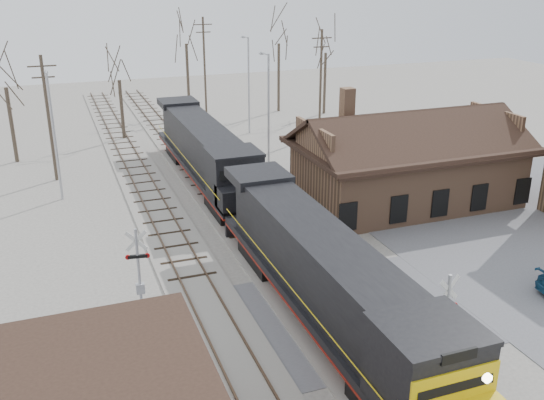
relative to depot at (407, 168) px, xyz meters
The scene contains 20 objects.
ground 17.14m from the depot, 134.97° to the right, with size 140.00×140.00×0.00m, color #A9A499.
road 17.13m from the depot, 134.97° to the right, with size 60.00×9.00×0.03m, color #5D5D62.
track_main 12.58m from the depot, 165.97° to the left, with size 3.40×90.00×0.24m.
track_siding 16.92m from the depot, 169.70° to the left, with size 3.40×90.00×0.24m.
depot is the anchor object (origin of this frame).
locomotive_lead 17.82m from the depot, 132.29° to the right, with size 3.13×20.94×4.65m.
locomotive_trailing 14.43m from the depot, 146.17° to the left, with size 3.13×20.94×4.40m.
crossbuck_near 19.19m from the depot, 117.64° to the right, with size 1.20×0.37×4.26m.
crossbuck_far 20.90m from the depot, 158.19° to the right, with size 1.13×0.30×3.98m.
streetlight_a 24.17m from the depot, 158.35° to the left, with size 0.25×2.04×8.82m.
streetlight_b 12.76m from the depot, 119.54° to the left, with size 0.25×2.04×9.10m.
streetlight_c 22.53m from the depot, 100.63° to the left, with size 0.25×2.04×9.24m.
utility_pole_a 26.31m from the depot, 149.54° to the left, with size 2.00×0.24×9.44m.
utility_pole_b 32.56m from the depot, 100.49° to the left, with size 2.00×0.24×10.46m.
utility_pole_c 18.97m from the depot, 83.85° to the left, with size 2.00×0.24×10.03m.
tree_a 32.45m from the depot, 142.70° to the left, with size 4.16×4.16×10.20m.
tree_b 28.92m from the depot, 124.20° to the left, with size 3.75×3.75×9.18m.
tree_c 34.76m from the depot, 102.70° to the left, with size 5.04×5.04×12.36m.
tree_d 30.95m from the depot, 85.89° to the left, with size 5.03×5.03×12.32m.
tree_e 28.54m from the depot, 76.55° to the left, with size 4.46×4.46×10.93m.
Camera 1 is at (-10.38, -21.81, 15.06)m, focal length 40.00 mm.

